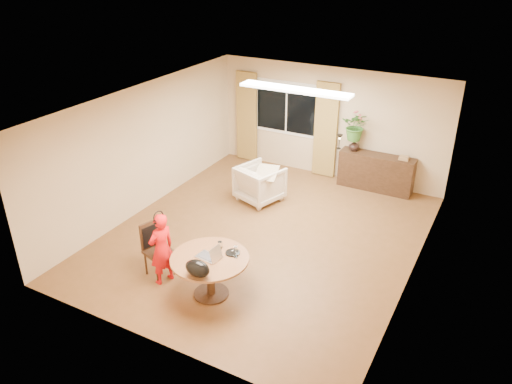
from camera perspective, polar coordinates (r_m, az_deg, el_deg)
floor at (r=9.60m, az=0.99°, el=-5.03°), size 6.50×6.50×0.00m
ceiling at (r=8.53m, az=1.13°, el=10.03°), size 6.50×6.50×0.00m
wall_back at (r=11.78m, az=8.42°, el=7.80°), size 5.50×0.00×5.50m
wall_left at (r=10.44m, az=-12.53°, el=4.97°), size 0.00×6.50×6.50m
wall_right at (r=8.23m, az=18.31°, el=-1.81°), size 0.00×6.50×6.50m
window at (r=12.09m, az=3.51°, el=9.54°), size 1.70×0.03×1.30m
curtain_left at (r=12.59m, az=-1.06°, el=8.58°), size 0.55×0.08×2.25m
curtain_right at (r=11.76m, az=7.97°, el=7.00°), size 0.55×0.08×2.25m
ceiling_panel at (r=9.59m, az=4.49°, el=11.59°), size 2.20×0.35×0.05m
dining_table at (r=7.85m, az=-5.28°, el=-8.38°), size 1.22×1.22×0.70m
dining_chair at (r=8.46m, az=-11.07°, el=-6.59°), size 0.56×0.53×0.94m
child at (r=8.20m, az=-10.74°, el=-6.39°), size 0.52×0.42×1.26m
laptop at (r=7.71m, az=-5.57°, el=-6.66°), size 0.39×0.28×0.24m
tumbler at (r=7.95m, az=-4.14°, el=-6.05°), size 0.08×0.08×0.11m
wine_glass at (r=7.69m, az=-2.32°, el=-6.85°), size 0.08×0.08×0.20m
pot_lid at (r=7.83m, az=-2.69°, el=-6.89°), size 0.29×0.29×0.04m
handbag at (r=7.32m, az=-6.71°, el=-8.67°), size 0.44×0.33×0.26m
armchair at (r=10.74m, az=0.45°, el=0.99°), size 1.07×1.09×0.79m
throw at (r=10.40m, az=1.23°, el=2.61°), size 0.56×0.63×0.03m
sideboard at (r=11.54m, az=13.53°, el=2.22°), size 1.67×0.41×0.83m
vase at (r=11.47m, az=11.14°, el=5.25°), size 0.25×0.25×0.25m
bouquet at (r=11.32m, az=11.37°, el=7.39°), size 0.64×0.57×0.66m
book_stack at (r=11.26m, az=16.55°, el=3.76°), size 0.25×0.22×0.09m
desk_lamp at (r=11.50m, az=9.50°, el=5.73°), size 0.15×0.15×0.35m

